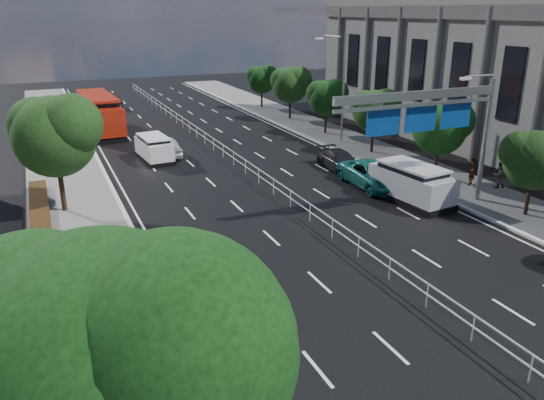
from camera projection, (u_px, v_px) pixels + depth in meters
ground at (455, 329)px, 18.99m from camera, size 160.00×160.00×0.00m
kerb_near at (215, 397)px, 15.54m from camera, size 0.25×140.00×0.15m
median_fence at (237, 161)px, 38.18m from camera, size 0.05×85.00×1.02m
hedge_near at (50, 333)px, 18.11m from camera, size 1.00×36.00×0.44m
toilet_sign at (140, 328)px, 13.83m from camera, size 1.62×0.18×4.34m
overhead_gantry at (434, 112)px, 28.31m from camera, size 10.24×0.38×7.45m
streetlight_far at (341, 81)px, 43.60m from camera, size 2.78×2.40×9.00m
civic_hall at (500, 66)px, 44.83m from camera, size 14.40×36.00×14.35m
near_tree_big at (108, 366)px, 8.69m from camera, size 5.72×5.33×7.71m
near_tree_back at (55, 132)px, 28.35m from camera, size 4.84×4.51×6.69m
far_tree_c at (536, 157)px, 28.12m from camera, size 3.52×3.28×4.94m
far_tree_d at (441, 125)px, 34.48m from camera, size 3.85×3.59×5.34m
far_tree_e at (375, 109)px, 40.98m from camera, size 3.63×3.38×5.13m
far_tree_f at (327, 96)px, 47.46m from camera, size 3.52×3.28×5.02m
far_tree_g at (291, 83)px, 53.82m from camera, size 3.96×3.69×5.45m
far_tree_h at (262, 78)px, 60.39m from camera, size 3.41×3.18×4.91m
white_minivan at (154, 148)px, 39.93m from camera, size 2.22×4.49×1.89m
red_bus at (99, 112)px, 49.30m from camera, size 3.30×11.62×3.43m
near_car_silver at (166, 146)px, 41.28m from camera, size 1.84×4.54×1.54m
near_car_dark at (112, 102)px, 61.36m from camera, size 2.03×4.45×1.41m
silver_minivan at (411, 183)px, 31.32m from camera, size 2.83×5.59×2.24m
parked_car_teal at (373, 175)px, 33.96m from camera, size 2.80×5.78×1.58m
parked_car_dark at (340, 161)px, 37.59m from camera, size 2.00×4.72×1.36m
pedestrian_a at (471, 172)px, 33.88m from camera, size 0.76×0.69×1.74m
pedestrian_b at (499, 175)px, 33.35m from camera, size 0.95×0.82×1.68m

